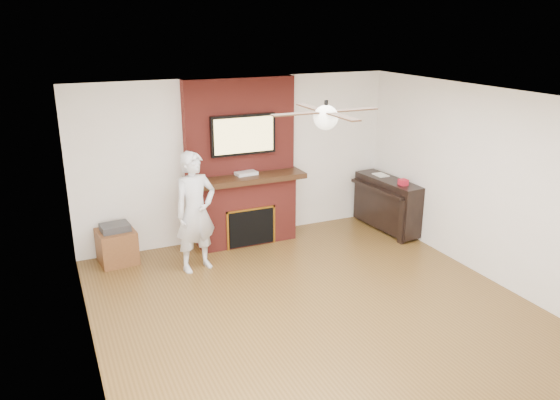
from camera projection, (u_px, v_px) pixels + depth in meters
name	position (u px, v px, depth m)	size (l,w,h in m)	color
room_shell	(323.00, 214.00, 6.00)	(5.36, 5.86, 2.86)	brown
fireplace	(243.00, 179.00, 8.29)	(1.78, 0.64, 2.50)	maroon
tv	(243.00, 135.00, 8.04)	(1.00, 0.08, 0.60)	black
ceiling_fan	(326.00, 116.00, 5.67)	(1.21, 1.21, 0.31)	black
person	(195.00, 212.00, 7.34)	(0.61, 0.41, 1.66)	silver
side_table	(117.00, 245.00, 7.71)	(0.55, 0.55, 0.58)	brown
piano	(388.00, 203.00, 8.87)	(0.60, 1.35, 0.95)	black
cable_box	(246.00, 173.00, 8.18)	(0.32, 0.18, 0.05)	silver
candle_orange	(236.00, 244.00, 8.29)	(0.06, 0.06, 0.10)	red
candle_green	(249.00, 241.00, 8.42)	(0.08, 0.08, 0.10)	#60913A
candle_blue	(263.00, 238.00, 8.52)	(0.05, 0.05, 0.09)	#2F648F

